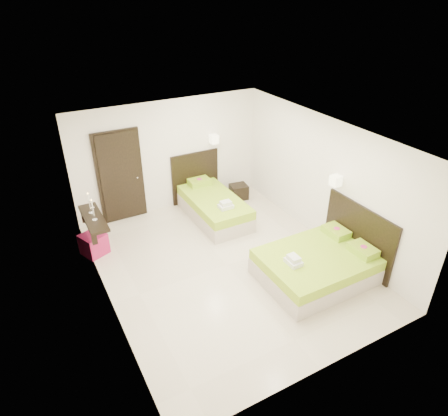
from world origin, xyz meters
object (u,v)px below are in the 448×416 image
nightstand (239,192)px  ottoman (94,244)px  bed_single (212,205)px  bed_double (320,263)px

nightstand → ottoman: 3.82m
bed_single → ottoman: bearing=-176.4°
bed_single → nightstand: size_ratio=4.93×
bed_single → nightstand: bearing=25.6°
bed_double → nightstand: 3.41m
bed_double → ottoman: 4.44m
ottoman → bed_double: bearing=-38.3°
bed_single → ottoman: size_ratio=4.66×
bed_single → ottoman: 2.78m
bed_double → ottoman: (-3.49, 2.75, -0.08)m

